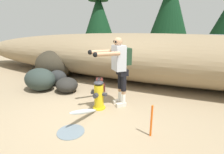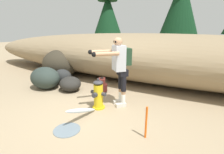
{
  "view_description": "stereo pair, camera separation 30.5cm",
  "coord_description": "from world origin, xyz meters",
  "px_view_note": "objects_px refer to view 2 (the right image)",
  "views": [
    {
      "loc": [
        1.9,
        -2.93,
        1.84
      ],
      "look_at": [
        0.26,
        0.63,
        0.75
      ],
      "focal_mm": 26.57,
      "sensor_mm": 36.0,
      "label": 1
    },
    {
      "loc": [
        2.17,
        -2.79,
        1.84
      ],
      "look_at": [
        0.26,
        0.63,
        0.75
      ],
      "focal_mm": 26.57,
      "sensor_mm": 36.0,
      "label": 2
    }
  ],
  "objects_px": {
    "utility_worker": "(119,64)",
    "boulder_large": "(45,78)",
    "boulder_small": "(62,77)",
    "boulder_mid": "(61,64)",
    "spare_backpack": "(102,85)",
    "survey_stake": "(146,122)",
    "fire_hydrant": "(98,95)",
    "boulder_outlier": "(70,84)"
  },
  "relations": [
    {
      "from": "fire_hydrant",
      "to": "boulder_outlier",
      "type": "distance_m",
      "value": 1.6
    },
    {
      "from": "fire_hydrant",
      "to": "spare_backpack",
      "type": "xyz_separation_m",
      "value": [
        -0.51,
        0.98,
        -0.13
      ]
    },
    {
      "from": "fire_hydrant",
      "to": "survey_stake",
      "type": "distance_m",
      "value": 1.51
    },
    {
      "from": "fire_hydrant",
      "to": "boulder_mid",
      "type": "height_order",
      "value": "boulder_mid"
    },
    {
      "from": "fire_hydrant",
      "to": "boulder_large",
      "type": "bearing_deg",
      "value": 170.88
    },
    {
      "from": "boulder_mid",
      "to": "survey_stake",
      "type": "distance_m",
      "value": 4.85
    },
    {
      "from": "utility_worker",
      "to": "boulder_small",
      "type": "distance_m",
      "value": 2.77
    },
    {
      "from": "spare_backpack",
      "to": "survey_stake",
      "type": "bearing_deg",
      "value": -70.26
    },
    {
      "from": "spare_backpack",
      "to": "boulder_outlier",
      "type": "distance_m",
      "value": 1.03
    },
    {
      "from": "utility_worker",
      "to": "survey_stake",
      "type": "height_order",
      "value": "utility_worker"
    },
    {
      "from": "utility_worker",
      "to": "boulder_small",
      "type": "relative_size",
      "value": 2.69
    },
    {
      "from": "boulder_mid",
      "to": "survey_stake",
      "type": "xyz_separation_m",
      "value": [
        4.3,
        -2.22,
        -0.27
      ]
    },
    {
      "from": "boulder_mid",
      "to": "survey_stake",
      "type": "bearing_deg",
      "value": -27.24
    },
    {
      "from": "utility_worker",
      "to": "spare_backpack",
      "type": "relative_size",
      "value": 3.62
    },
    {
      "from": "fire_hydrant",
      "to": "boulder_large",
      "type": "height_order",
      "value": "fire_hydrant"
    },
    {
      "from": "boulder_mid",
      "to": "boulder_outlier",
      "type": "relative_size",
      "value": 1.81
    },
    {
      "from": "boulder_small",
      "to": "boulder_large",
      "type": "bearing_deg",
      "value": -101.72
    },
    {
      "from": "boulder_mid",
      "to": "survey_stake",
      "type": "height_order",
      "value": "boulder_mid"
    },
    {
      "from": "spare_backpack",
      "to": "boulder_mid",
      "type": "xyz_separation_m",
      "value": [
        -2.4,
        0.66,
        0.35
      ]
    },
    {
      "from": "boulder_small",
      "to": "survey_stake",
      "type": "xyz_separation_m",
      "value": [
        3.61,
        -1.58,
        0.03
      ]
    },
    {
      "from": "boulder_large",
      "to": "boulder_mid",
      "type": "bearing_deg",
      "value": 114.32
    },
    {
      "from": "fire_hydrant",
      "to": "boulder_mid",
      "type": "bearing_deg",
      "value": 150.71
    },
    {
      "from": "spare_backpack",
      "to": "boulder_large",
      "type": "height_order",
      "value": "boulder_large"
    },
    {
      "from": "boulder_large",
      "to": "boulder_mid",
      "type": "height_order",
      "value": "boulder_mid"
    },
    {
      "from": "boulder_mid",
      "to": "fire_hydrant",
      "type": "bearing_deg",
      "value": -29.29
    },
    {
      "from": "fire_hydrant",
      "to": "utility_worker",
      "type": "distance_m",
      "value": 0.9
    },
    {
      "from": "boulder_large",
      "to": "boulder_small",
      "type": "distance_m",
      "value": 0.64
    },
    {
      "from": "utility_worker",
      "to": "boulder_large",
      "type": "height_order",
      "value": "utility_worker"
    },
    {
      "from": "spare_backpack",
      "to": "boulder_small",
      "type": "height_order",
      "value": "boulder_small"
    },
    {
      "from": "boulder_small",
      "to": "survey_stake",
      "type": "distance_m",
      "value": 3.94
    },
    {
      "from": "survey_stake",
      "to": "boulder_large",
      "type": "bearing_deg",
      "value": 165.63
    },
    {
      "from": "boulder_outlier",
      "to": "utility_worker",
      "type": "bearing_deg",
      "value": -6.68
    },
    {
      "from": "fire_hydrant",
      "to": "boulder_small",
      "type": "distance_m",
      "value": 2.43
    },
    {
      "from": "spare_backpack",
      "to": "boulder_outlier",
      "type": "bearing_deg",
      "value": 170.35
    },
    {
      "from": "spare_backpack",
      "to": "boulder_mid",
      "type": "relative_size",
      "value": 0.33
    },
    {
      "from": "utility_worker",
      "to": "boulder_small",
      "type": "height_order",
      "value": "utility_worker"
    },
    {
      "from": "boulder_outlier",
      "to": "fire_hydrant",
      "type": "bearing_deg",
      "value": -22.16
    },
    {
      "from": "fire_hydrant",
      "to": "utility_worker",
      "type": "height_order",
      "value": "utility_worker"
    },
    {
      "from": "boulder_mid",
      "to": "boulder_small",
      "type": "xyz_separation_m",
      "value": [
        0.7,
        -0.63,
        -0.3
      ]
    },
    {
      "from": "fire_hydrant",
      "to": "boulder_mid",
      "type": "relative_size",
      "value": 0.54
    },
    {
      "from": "boulder_small",
      "to": "survey_stake",
      "type": "bearing_deg",
      "value": -23.67
    },
    {
      "from": "boulder_small",
      "to": "fire_hydrant",
      "type": "bearing_deg",
      "value": -24.29
    }
  ]
}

